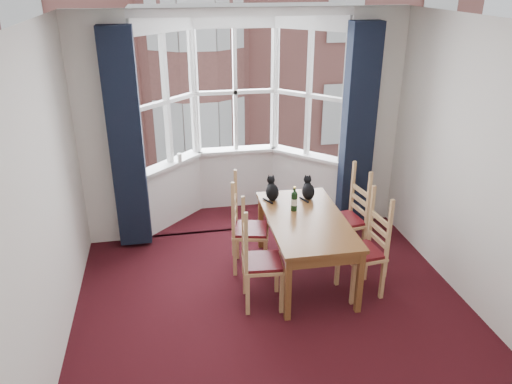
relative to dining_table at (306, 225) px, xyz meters
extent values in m
plane|color=black|center=(-0.47, -0.98, -0.65)|extent=(4.50, 4.50, 0.00)
plane|color=white|center=(-0.47, -0.98, 2.15)|extent=(4.50, 4.50, 0.00)
plane|color=silver|center=(-2.47, -0.98, 0.75)|extent=(0.00, 4.50, 4.50)
plane|color=silver|center=(1.53, -0.98, 0.75)|extent=(0.00, 4.50, 4.50)
cube|color=silver|center=(-2.12, 1.27, 0.75)|extent=(0.70, 0.12, 2.80)
cube|color=silver|center=(1.18, 1.27, 0.75)|extent=(0.70, 0.12, 2.80)
cube|color=black|center=(-1.89, 1.09, 0.70)|extent=(0.38, 0.22, 2.60)
cube|color=black|center=(0.95, 1.09, 0.70)|extent=(0.38, 0.22, 2.60)
cube|color=brown|center=(0.00, 0.00, 0.06)|extent=(0.84, 1.56, 0.04)
cube|color=brown|center=(-0.37, -0.72, -0.31)|extent=(0.06, 0.06, 0.69)
cube|color=brown|center=(-0.36, 0.73, -0.31)|extent=(0.06, 0.06, 0.69)
cube|color=brown|center=(0.36, -0.73, -0.31)|extent=(0.06, 0.06, 0.69)
cube|color=brown|center=(0.37, 0.72, -0.31)|extent=(0.06, 0.06, 0.69)
cube|color=tan|center=(-0.56, -0.41, -0.17)|extent=(0.43, 0.45, 0.06)
cube|color=#4F0D12|center=(-0.56, -0.41, -0.15)|extent=(0.39, 0.41, 0.03)
cube|color=tan|center=(-0.56, 0.29, -0.17)|extent=(0.48, 0.50, 0.06)
cube|color=#4F0D12|center=(-0.56, 0.29, -0.15)|extent=(0.44, 0.45, 0.03)
cube|color=tan|center=(0.49, -0.40, -0.17)|extent=(0.45, 0.46, 0.06)
cube|color=#4F0D12|center=(0.49, -0.40, -0.15)|extent=(0.40, 0.42, 0.03)
cube|color=tan|center=(0.57, 0.32, -0.17)|extent=(0.46, 0.48, 0.06)
cube|color=#4F0D12|center=(0.57, 0.32, -0.15)|extent=(0.42, 0.43, 0.03)
ellipsoid|color=black|center=(-0.26, 0.53, 0.17)|extent=(0.16, 0.21, 0.20)
sphere|color=black|center=(-0.26, 0.60, 0.30)|extent=(0.10, 0.10, 0.09)
cone|color=black|center=(-0.29, 0.60, 0.35)|extent=(0.04, 0.04, 0.04)
cone|color=black|center=(-0.24, 0.61, 0.35)|extent=(0.04, 0.04, 0.04)
ellipsoid|color=black|center=(0.16, 0.49, 0.17)|extent=(0.16, 0.20, 0.19)
sphere|color=black|center=(0.16, 0.55, 0.29)|extent=(0.10, 0.10, 0.09)
cone|color=black|center=(0.14, 0.55, 0.34)|extent=(0.03, 0.03, 0.04)
cone|color=black|center=(0.19, 0.55, 0.34)|extent=(0.03, 0.03, 0.04)
cylinder|color=black|center=(-0.08, 0.21, 0.18)|extent=(0.07, 0.07, 0.20)
sphere|color=black|center=(-0.08, 0.21, 0.28)|extent=(0.07, 0.07, 0.07)
cylinder|color=black|center=(-0.08, 0.21, 0.32)|extent=(0.03, 0.03, 0.09)
cylinder|color=gold|center=(-0.08, 0.21, 0.35)|extent=(0.03, 0.03, 0.02)
cylinder|color=silver|center=(-0.08, 0.21, 0.19)|extent=(0.07, 0.07, 0.08)
cylinder|color=white|center=(-1.27, 1.62, 0.28)|extent=(0.06, 0.06, 0.12)
plane|color=#333335|center=(-0.47, 31.27, -6.65)|extent=(80.00, 80.00, 0.00)
cube|color=#92544B|center=(-0.47, 13.27, 0.35)|extent=(18.00, 6.00, 14.00)
cylinder|color=#92544B|center=(-0.47, 10.27, 0.35)|extent=(3.20, 3.20, 14.00)
camera|label=1|loc=(-1.41, -4.62, 2.51)|focal=35.00mm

